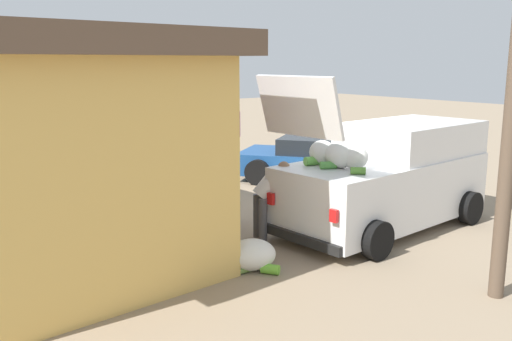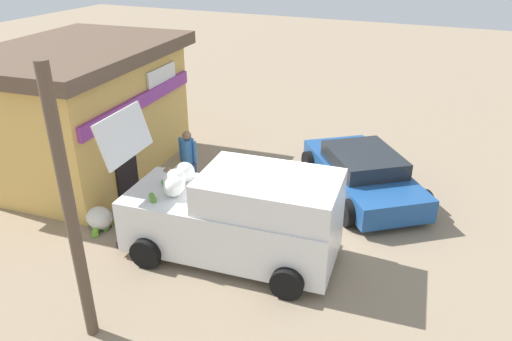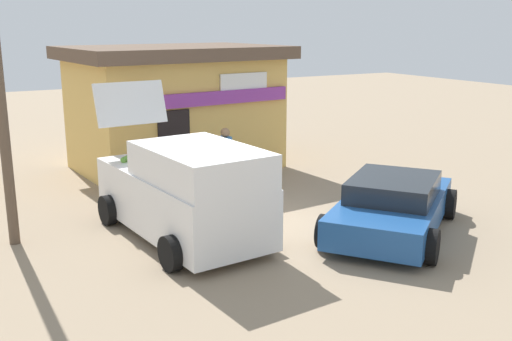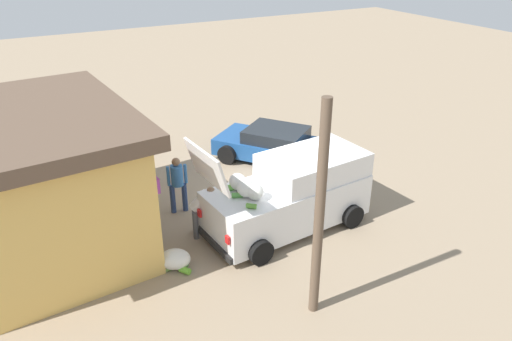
% 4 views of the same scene
% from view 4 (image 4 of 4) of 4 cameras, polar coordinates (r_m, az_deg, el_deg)
% --- Properties ---
extents(ground_plane, '(60.00, 60.00, 0.00)m').
position_cam_4_polar(ground_plane, '(14.64, 1.86, -3.26)').
color(ground_plane, gray).
extents(storefront_bar, '(6.29, 4.69, 3.55)m').
position_cam_4_polar(storefront_bar, '(12.81, -23.56, -1.03)').
color(storefront_bar, '#E0B259').
rests_on(storefront_bar, ground_plane).
extents(delivery_van, '(2.48, 4.81, 2.91)m').
position_cam_4_polar(delivery_van, '(12.92, 4.24, -2.69)').
color(delivery_van, white).
rests_on(delivery_van, ground_plane).
extents(parked_sedan, '(4.42, 3.95, 1.16)m').
position_cam_4_polar(parked_sedan, '(16.85, 2.37, 3.02)').
color(parked_sedan, '#1E4C8C').
rests_on(parked_sedan, ground_plane).
extents(vendor_standing, '(0.39, 0.56, 1.68)m').
position_cam_4_polar(vendor_standing, '(13.68, -9.23, -1.23)').
color(vendor_standing, navy).
rests_on(vendor_standing, ground_plane).
extents(customer_bending, '(0.63, 0.70, 1.39)m').
position_cam_4_polar(customer_bending, '(12.63, -6.50, -4.27)').
color(customer_bending, '#4C4C51').
rests_on(customer_bending, ground_plane).
extents(unloaded_banana_pile, '(0.88, 0.91, 0.48)m').
position_cam_4_polar(unloaded_banana_pile, '(11.86, -9.48, -10.31)').
color(unloaded_banana_pile, silver).
rests_on(unloaded_banana_pile, ground_plane).
extents(paint_bucket, '(0.33, 0.33, 0.34)m').
position_cam_4_polar(paint_bucket, '(15.19, -14.97, -2.32)').
color(paint_bucket, silver).
rests_on(paint_bucket, ground_plane).
extents(utility_pole, '(0.20, 0.20, 4.70)m').
position_cam_4_polar(utility_pole, '(9.42, 7.46, -5.16)').
color(utility_pole, brown).
rests_on(utility_pole, ground_plane).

